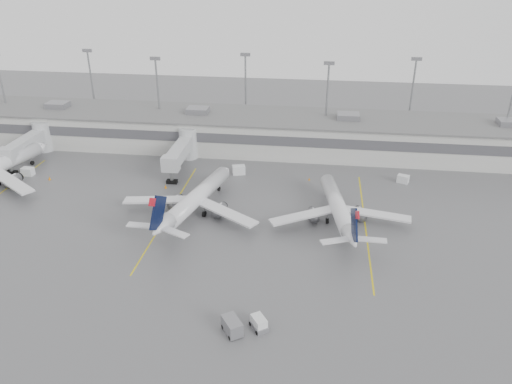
# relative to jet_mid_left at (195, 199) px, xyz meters

# --- Properties ---
(ground) EXTENTS (260.00, 260.00, 0.00)m
(ground) POSITION_rel_jet_mid_left_xyz_m (12.65, -23.97, -2.95)
(ground) COLOR #535356
(ground) RESTS_ON ground
(terminal) EXTENTS (152.00, 17.00, 9.45)m
(terminal) POSITION_rel_jet_mid_left_xyz_m (12.64, 34.01, 1.22)
(terminal) COLOR #ADAEA8
(terminal) RESTS_ON ground
(light_masts) EXTENTS (142.40, 8.00, 20.60)m
(light_masts) POSITION_rel_jet_mid_left_xyz_m (12.65, 39.78, 9.08)
(light_masts) COLOR gray
(light_masts) RESTS_ON ground
(jet_bridge_left) EXTENTS (4.00, 17.20, 7.00)m
(jet_bridge_left) POSITION_rel_jet_mid_left_xyz_m (-42.85, 21.75, 0.92)
(jet_bridge_left) COLOR #A7A9AC
(jet_bridge_left) RESTS_ON ground
(jet_bridge_right) EXTENTS (4.00, 17.20, 7.00)m
(jet_bridge_right) POSITION_rel_jet_mid_left_xyz_m (-7.85, 21.75, 0.92)
(jet_bridge_right) COLOR #A7A9AC
(jet_bridge_right) RESTS_ON ground
(stand_markings) EXTENTS (105.25, 40.00, 0.01)m
(stand_markings) POSITION_rel_jet_mid_left_xyz_m (12.65, 0.03, -2.95)
(stand_markings) COLOR #D0BB0C
(stand_markings) RESTS_ON ground
(jet_mid_left) EXTENTS (25.47, 28.89, 9.50)m
(jet_mid_left) POSITION_rel_jet_mid_left_xyz_m (0.00, 0.00, 0.00)
(jet_mid_left) COLOR silver
(jet_mid_left) RESTS_ON ground
(jet_mid_right) EXTENTS (24.20, 27.35, 8.91)m
(jet_mid_right) POSITION_rel_jet_mid_left_xyz_m (25.38, 0.34, -0.18)
(jet_mid_right) COLOR silver
(jet_mid_right) RESTS_ON ground
(baggage_tug) EXTENTS (2.77, 3.04, 1.67)m
(baggage_tug) POSITION_rel_jet_mid_left_xyz_m (15.21, -28.57, -2.30)
(baggage_tug) COLOR silver
(baggage_tug) RESTS_ON ground
(baggage_cart) EXTENTS (3.16, 3.52, 1.97)m
(baggage_cart) POSITION_rel_jet_mid_left_xyz_m (12.01, -29.77, -1.93)
(baggage_cart) COLOR slate
(baggage_cart) RESTS_ON ground
(gse_uld_a) EXTENTS (2.43, 1.69, 1.67)m
(gse_uld_a) POSITION_rel_jet_mid_left_xyz_m (-39.09, 11.94, -2.12)
(gse_uld_a) COLOR silver
(gse_uld_a) RESTS_ON ground
(gse_uld_b) EXTENTS (3.00, 2.40, 1.86)m
(gse_uld_b) POSITION_rel_jet_mid_left_xyz_m (4.91, 18.41, -2.02)
(gse_uld_b) COLOR silver
(gse_uld_b) RESTS_ON ground
(gse_uld_c) EXTENTS (2.64, 2.23, 1.59)m
(gse_uld_c) POSITION_rel_jet_mid_left_xyz_m (38.85, 18.58, -2.15)
(gse_uld_c) COLOR silver
(gse_uld_c) RESTS_ON ground
(gse_loader) EXTENTS (3.00, 3.63, 1.95)m
(gse_loader) POSITION_rel_jet_mid_left_xyz_m (-11.10, 24.37, -1.98)
(gse_loader) COLOR slate
(gse_loader) RESTS_ON ground
(cone_a) EXTENTS (0.49, 0.49, 0.78)m
(cone_a) POSITION_rel_jet_mid_left_xyz_m (-33.43, 10.23, -2.56)
(cone_a) COLOR orange
(cone_a) RESTS_ON ground
(cone_b) EXTENTS (0.48, 0.48, 0.77)m
(cone_b) POSITION_rel_jet_mid_left_xyz_m (-8.44, 9.51, -2.57)
(cone_b) COLOR orange
(cone_b) RESTS_ON ground
(cone_c) EXTENTS (0.38, 0.38, 0.60)m
(cone_c) POSITION_rel_jet_mid_left_xyz_m (19.83, 17.19, -2.65)
(cone_c) COLOR orange
(cone_c) RESTS_ON ground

